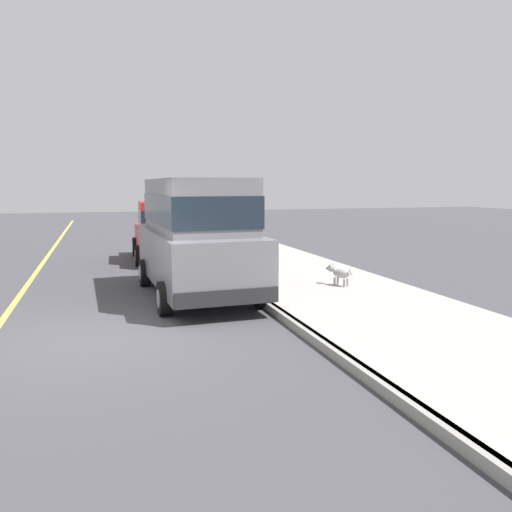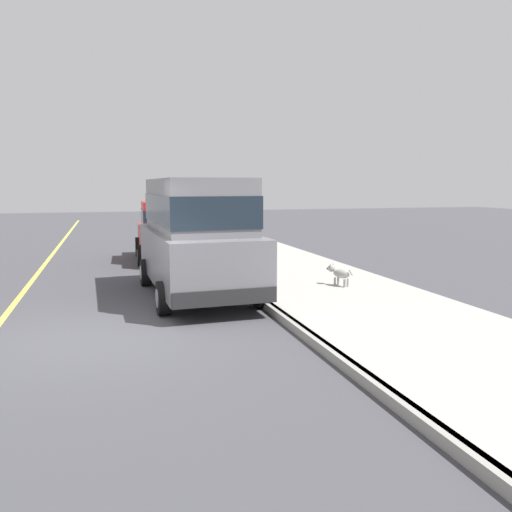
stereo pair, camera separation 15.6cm
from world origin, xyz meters
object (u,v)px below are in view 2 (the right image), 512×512
dog_grey (339,273)px  fire_hydrant (236,255)px  car_grey_van (197,232)px  car_red_hatchback (167,230)px

dog_grey → fire_hydrant: bearing=116.9°
car_grey_van → fire_hydrant: size_ratio=6.84×
car_grey_van → car_red_hatchback: (-0.01, 5.55, -0.42)m
car_red_hatchback → car_grey_van: bearing=-89.9°
car_red_hatchback → dog_grey: (3.15, -6.04, -0.55)m
car_grey_van → dog_grey: 3.32m
car_red_hatchback → dog_grey: car_red_hatchback is taller
car_grey_van → fire_hydrant: 3.19m
dog_grey → fire_hydrant: 3.52m
dog_grey → fire_hydrant: (-1.60, 3.14, 0.05)m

